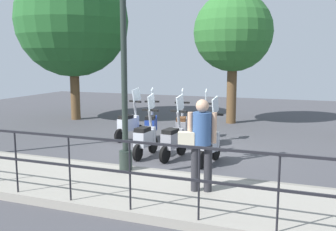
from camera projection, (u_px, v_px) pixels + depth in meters
ground_plane at (183, 152)px, 9.76m from camera, size 28.00×28.00×0.00m
promenade_walkway at (130, 188)px, 6.83m from camera, size 2.20×20.00×0.15m
fence_railing at (98, 159)px, 5.73m from camera, size 0.04×16.03×1.07m
lamp_post_near at (124, 84)px, 7.40m from camera, size 0.26×0.90×4.01m
pedestrian_with_bag at (201, 138)px, 6.31m from camera, size 0.41×0.63×1.59m
tree_large at (72, 21)px, 14.35m from camera, size 4.29×4.29×5.98m
tree_distant at (233, 33)px, 13.57m from camera, size 2.87×2.87×4.80m
scooter_near_0 at (209, 144)px, 8.54m from camera, size 1.23×0.46×1.54m
scooter_near_1 at (173, 139)px, 8.98m from camera, size 1.23×0.47×1.54m
scooter_near_2 at (145, 138)px, 9.19m from camera, size 1.23×0.44×1.54m
scooter_far_0 at (205, 128)px, 10.49m from camera, size 1.23×0.47×1.54m
scooter_far_1 at (181, 126)px, 10.75m from camera, size 1.21×0.52×1.54m
scooter_far_2 at (151, 124)px, 11.00m from camera, size 1.21×0.53×1.54m
scooter_far_3 at (129, 124)px, 11.08m from camera, size 1.20×0.53×1.54m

